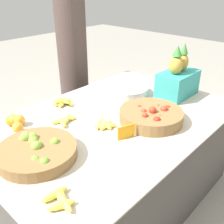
% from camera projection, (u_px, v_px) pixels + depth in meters
% --- Properties ---
extents(ground_plane, '(12.00, 12.00, 0.00)m').
position_uv_depth(ground_plane, '(112.00, 195.00, 2.06)').
color(ground_plane, gray).
extents(market_table, '(1.72, 1.14, 0.68)m').
position_uv_depth(market_table, '(112.00, 160.00, 1.91)').
color(market_table, '#4C4742').
rests_on(market_table, ground_plane).
extents(lime_bowl, '(0.41, 0.41, 0.10)m').
position_uv_depth(lime_bowl, '(37.00, 151.00, 1.36)').
color(lime_bowl, olive).
rests_on(lime_bowl, market_table).
extents(tomato_basket, '(0.41, 0.41, 0.11)m').
position_uv_depth(tomato_basket, '(151.00, 115.00, 1.71)').
color(tomato_basket, olive).
rests_on(tomato_basket, market_table).
extents(orange_pile, '(0.12, 0.17, 0.08)m').
position_uv_depth(orange_pile, '(15.00, 122.00, 1.64)').
color(orange_pile, orange).
rests_on(orange_pile, market_table).
extents(metal_bowl, '(0.36, 0.36, 0.06)m').
position_uv_depth(metal_bowl, '(126.00, 90.00, 2.12)').
color(metal_bowl, '#B7B7BF').
rests_on(metal_bowl, market_table).
extents(price_sign, '(0.11, 0.04, 0.08)m').
position_uv_depth(price_sign, '(126.00, 132.00, 1.52)').
color(price_sign, orange).
rests_on(price_sign, market_table).
extents(produce_crate, '(0.34, 0.21, 0.41)m').
position_uv_depth(produce_crate, '(178.00, 80.00, 2.04)').
color(produce_crate, teal).
rests_on(produce_crate, market_table).
extents(banana_bunch_back_center, '(0.15, 0.16, 0.04)m').
position_uv_depth(banana_bunch_back_center, '(104.00, 125.00, 1.65)').
color(banana_bunch_back_center, '#EFDB4C').
rests_on(banana_bunch_back_center, market_table).
extents(banana_bunch_middle_right, '(0.15, 0.19, 0.06)m').
position_uv_depth(banana_bunch_middle_right, '(63.00, 102.00, 1.93)').
color(banana_bunch_middle_right, '#EFDB4C').
rests_on(banana_bunch_middle_right, market_table).
extents(banana_bunch_front_right, '(0.17, 0.13, 0.03)m').
position_uv_depth(banana_bunch_front_right, '(65.00, 120.00, 1.70)').
color(banana_bunch_front_right, '#EFDB4C').
rests_on(banana_bunch_front_right, market_table).
extents(banana_bunch_front_left, '(0.15, 0.16, 0.03)m').
position_uv_depth(banana_bunch_front_left, '(60.00, 199.00, 1.09)').
color(banana_bunch_front_left, '#EFDB4C').
rests_on(banana_bunch_front_left, market_table).
extents(vendor_person, '(0.28, 0.28, 1.62)m').
position_uv_depth(vendor_person, '(73.00, 65.00, 2.56)').
color(vendor_person, '#473833').
rests_on(vendor_person, ground_plane).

